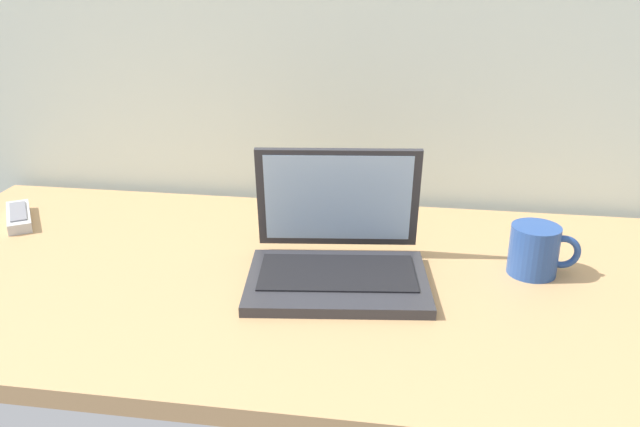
{
  "coord_description": "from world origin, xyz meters",
  "views": [
    {
      "loc": [
        0.19,
        -1.02,
        0.55
      ],
      "look_at": [
        0.04,
        0.0,
        0.15
      ],
      "focal_mm": 36.21,
      "sensor_mm": 36.0,
      "label": 1
    }
  ],
  "objects": [
    {
      "name": "desk",
      "position": [
        0.0,
        0.0,
        0.01
      ],
      "size": [
        1.6,
        0.76,
        0.03
      ],
      "color": "tan",
      "rests_on": "ground"
    },
    {
      "name": "laptop",
      "position": [
        0.07,
        0.01,
        0.08
      ],
      "size": [
        0.34,
        0.3,
        0.22
      ],
      "color": "#2D2D33",
      "rests_on": "desk"
    },
    {
      "name": "coffee_mug",
      "position": [
        0.41,
        0.07,
        0.08
      ],
      "size": [
        0.12,
        0.09,
        0.09
      ],
      "color": "#26478C",
      "rests_on": "desk"
    },
    {
      "name": "remote_control_near",
      "position": [
        -0.65,
        0.16,
        0.04
      ],
      "size": [
        0.13,
        0.16,
        0.02
      ],
      "color": "#B7B7B7",
      "rests_on": "desk"
    }
  ]
}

